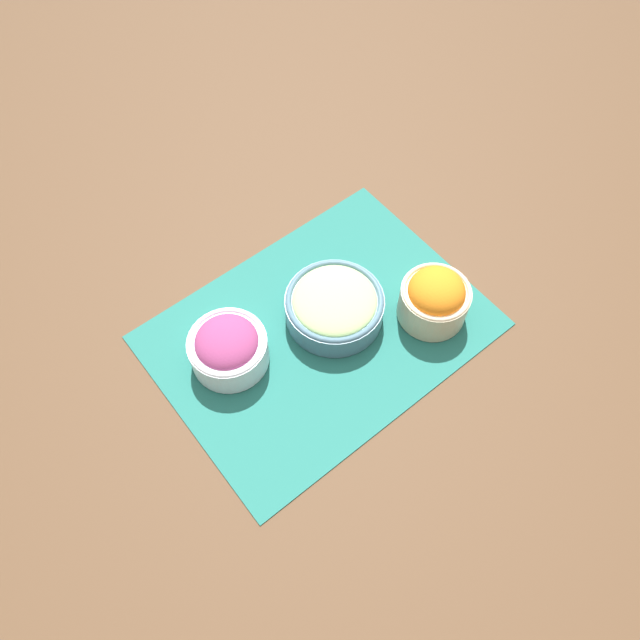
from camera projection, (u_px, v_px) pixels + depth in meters
ground_plane at (320, 331)px, 1.00m from camera, size 3.00×3.00×0.00m
placemat at (320, 330)px, 1.00m from camera, size 0.51×0.38×0.00m
carrot_bowl at (435, 298)px, 0.98m from camera, size 0.11×0.11×0.09m
onion_bowl at (228, 347)px, 0.94m from camera, size 0.12×0.12×0.07m
cucumber_bowl at (334, 305)px, 0.98m from camera, size 0.16×0.16×0.06m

